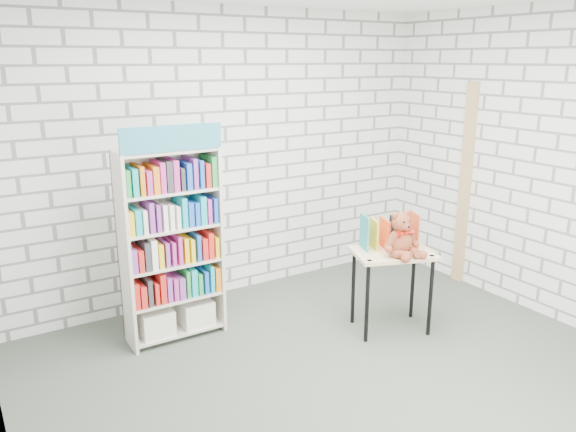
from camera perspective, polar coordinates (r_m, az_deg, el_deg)
ground at (r=4.40m, az=6.13°, el=-16.22°), size 4.50×4.50×0.00m
room_shell at (r=3.78m, az=6.92°, el=7.43°), size 4.52×4.02×2.81m
bookshelf at (r=4.77m, az=-11.76°, el=-2.77°), size 0.82×0.32×1.83m
display_table at (r=4.94m, az=10.58°, el=-4.66°), size 0.79×0.67×0.73m
table_books at (r=4.95m, az=10.24°, el=-1.61°), size 0.51×0.36×0.28m
teddy_bear at (r=4.77m, az=11.49°, el=-2.21°), size 0.35×0.32×0.38m
door_trim at (r=6.12m, az=17.54°, el=2.98°), size 0.05×0.12×2.10m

